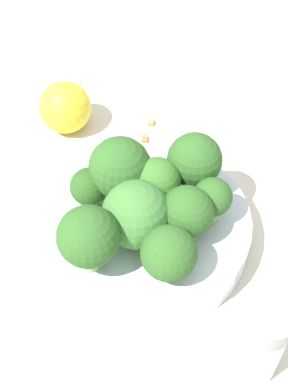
# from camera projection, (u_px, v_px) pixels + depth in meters

# --- Properties ---
(ground_plane) EXTENTS (3.00, 3.00, 0.00)m
(ground_plane) POSITION_uv_depth(u_px,v_px,m) (144.00, 237.00, 0.50)
(ground_plane) COLOR beige
(bowl) EXTENTS (0.19, 0.19, 0.03)m
(bowl) POSITION_uv_depth(u_px,v_px,m) (144.00, 228.00, 0.49)
(bowl) COLOR silver
(bowl) RESTS_ON ground_plane
(broccoli_floret_0) EXTENTS (0.03, 0.03, 0.05)m
(broccoli_floret_0) POSITION_uv_depth(u_px,v_px,m) (212.00, 199.00, 0.45)
(broccoli_floret_0) COLOR #84AD66
(broccoli_floret_0) RESTS_ON bowl
(broccoli_floret_1) EXTENTS (0.04, 0.04, 0.06)m
(broccoli_floret_1) POSITION_uv_depth(u_px,v_px,m) (157.00, 182.00, 0.46)
(broccoli_floret_1) COLOR #8EB770
(broccoli_floret_1) RESTS_ON bowl
(broccoli_floret_2) EXTENTS (0.06, 0.06, 0.06)m
(broccoli_floret_2) POSITION_uv_depth(u_px,v_px,m) (140.00, 216.00, 0.44)
(broccoli_floret_2) COLOR #7A9E5B
(broccoli_floret_2) RESTS_ON bowl
(broccoli_floret_3) EXTENTS (0.04, 0.04, 0.05)m
(broccoli_floret_3) POSITION_uv_depth(u_px,v_px,m) (187.00, 213.00, 0.44)
(broccoli_floret_3) COLOR #84AD66
(broccoli_floret_3) RESTS_ON bowl
(broccoli_floret_4) EXTENTS (0.05, 0.05, 0.05)m
(broccoli_floret_4) POSITION_uv_depth(u_px,v_px,m) (169.00, 254.00, 0.42)
(broccoli_floret_4) COLOR #7A9E5B
(broccoli_floret_4) RESTS_ON bowl
(broccoli_floret_5) EXTENTS (0.05, 0.05, 0.06)m
(broccoli_floret_5) POSITION_uv_depth(u_px,v_px,m) (88.00, 238.00, 0.41)
(broccoli_floret_5) COLOR #8EB770
(broccoli_floret_5) RESTS_ON bowl
(broccoli_floret_6) EXTENTS (0.05, 0.05, 0.06)m
(broccoli_floret_6) POSITION_uv_depth(u_px,v_px,m) (194.00, 161.00, 0.47)
(broccoli_floret_6) COLOR #84AD66
(broccoli_floret_6) RESTS_ON bowl
(broccoli_floret_7) EXTENTS (0.05, 0.05, 0.07)m
(broccoli_floret_7) POSITION_uv_depth(u_px,v_px,m) (120.00, 169.00, 0.46)
(broccoli_floret_7) COLOR #84AD66
(broccoli_floret_7) RESTS_ON bowl
(broccoli_floret_8) EXTENTS (0.03, 0.03, 0.04)m
(broccoli_floret_8) POSITION_uv_depth(u_px,v_px,m) (91.00, 185.00, 0.47)
(broccoli_floret_8) COLOR #84AD66
(broccoli_floret_8) RESTS_ON bowl
(pepper_shaker) EXTENTS (0.03, 0.03, 0.08)m
(pepper_shaker) POSITION_uv_depth(u_px,v_px,m) (262.00, 343.00, 0.38)
(pepper_shaker) COLOR silver
(pepper_shaker) RESTS_ON ground_plane
(lemon_wedge) EXTENTS (0.06, 0.06, 0.06)m
(lemon_wedge) POSITION_uv_depth(u_px,v_px,m) (65.00, 107.00, 0.58)
(lemon_wedge) COLOR yellow
(lemon_wedge) RESTS_ON ground_plane
(almond_crumb_1) EXTENTS (0.01, 0.01, 0.01)m
(almond_crumb_1) POSITION_uv_depth(u_px,v_px,m) (144.00, 138.00, 0.58)
(almond_crumb_1) COLOR olive
(almond_crumb_1) RESTS_ON ground_plane
(almond_crumb_2) EXTENTS (0.01, 0.01, 0.01)m
(almond_crumb_2) POSITION_uv_depth(u_px,v_px,m) (151.00, 121.00, 0.60)
(almond_crumb_2) COLOR #AD7F4C
(almond_crumb_2) RESTS_ON ground_plane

